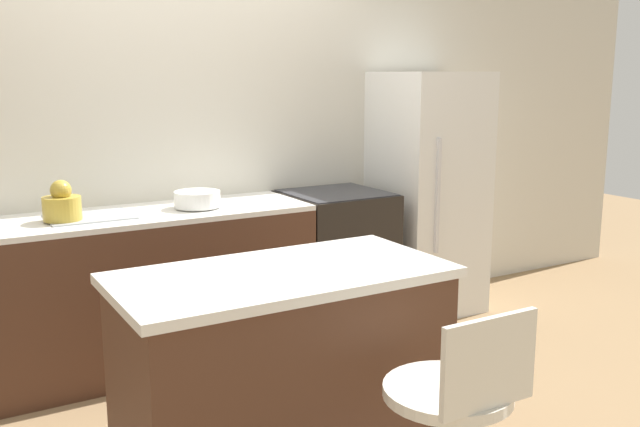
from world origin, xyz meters
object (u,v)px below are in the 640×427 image
object	(u,v)px
mixing_bowl	(197,199)
refrigerator	(427,193)
oven_range	(336,260)
kettle	(62,205)

from	to	relation	value
mixing_bowl	refrigerator	bearing A→B (deg)	0.92
oven_range	refrigerator	bearing A→B (deg)	-0.49
kettle	oven_range	bearing A→B (deg)	1.13
oven_range	mixing_bowl	xyz separation A→B (m)	(-0.96, -0.03, 0.50)
oven_range	mixing_bowl	bearing A→B (deg)	-177.98
oven_range	mixing_bowl	world-z (taller)	mixing_bowl
oven_range	refrigerator	distance (m)	0.84
refrigerator	kettle	bearing A→B (deg)	-179.36
oven_range	kettle	bearing A→B (deg)	-178.87
kettle	mixing_bowl	world-z (taller)	kettle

